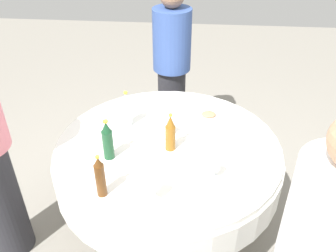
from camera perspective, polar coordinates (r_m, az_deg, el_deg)
The scene contains 15 objects.
ground_plane at distance 2.90m, azimuth 0.00°, elevation -14.72°, with size 10.00×10.00×0.00m, color gray.
dining_table at distance 2.49m, azimuth 0.00°, elevation -5.59°, with size 1.56×1.56×0.74m.
bottle_dark_green_near at distance 2.24m, azimuth -9.75°, elevation -2.36°, with size 0.07×0.07×0.28m.
bottle_brown_left at distance 1.99m, azimuth -10.93°, elevation -8.11°, with size 0.06×0.06×0.28m.
bottle_clear_east at distance 2.55m, azimuth -6.69°, elevation 2.63°, with size 0.07×0.07×0.27m.
bottle_amber_north at distance 2.29m, azimuth 0.39°, elevation -1.20°, with size 0.07×0.07×0.27m.
wine_glass_north at distance 2.42m, azimuth -0.27°, elevation 0.27°, with size 0.06×0.06×0.15m.
wine_glass_inner at distance 1.93m, azimuth -2.41°, elevation -9.38°, with size 0.07×0.07×0.15m.
wine_glass_front at distance 2.10m, azimuth 7.58°, elevation -6.40°, with size 0.06×0.06×0.13m.
plate_far at distance 2.79m, azimuth -0.93°, elevation 3.04°, with size 0.22×0.22×0.02m.
plate_rear at distance 2.70m, azimuth 6.60°, elevation 1.66°, with size 0.24×0.24×0.04m.
plate_outer at distance 2.51m, azimuth -11.98°, elevation -1.79°, with size 0.21×0.21×0.02m.
fork_left at distance 2.35m, azimuth 4.59°, elevation -3.84°, with size 0.18×0.02×0.01m, color silver.
folded_napkin at distance 2.17m, azimuth -0.40°, elevation -7.12°, with size 0.14×0.14×0.02m, color white.
person_near at distance 3.27m, azimuth 0.61°, elevation 9.27°, with size 0.34×0.34×1.57m.
Camera 1 is at (0.18, -1.92, 2.17)m, focal length 37.64 mm.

